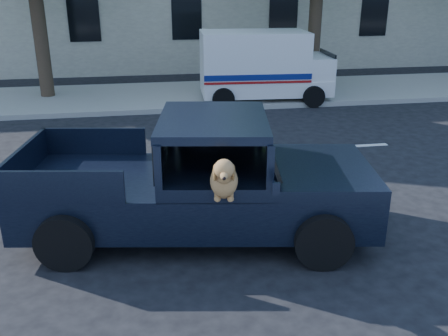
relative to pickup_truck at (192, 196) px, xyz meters
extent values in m
plane|color=black|center=(0.32, 0.22, -0.64)|extent=(120.00, 120.00, 0.00)
cube|color=gray|center=(0.32, 9.42, -0.56)|extent=(60.00, 4.00, 0.15)
cylinder|color=#332619|center=(-3.68, 9.82, 1.56)|extent=(0.44, 0.44, 4.40)
cylinder|color=#332619|center=(5.32, 9.82, 1.56)|extent=(0.44, 0.44, 4.40)
cube|color=black|center=(0.09, 0.01, 0.00)|extent=(5.54, 2.86, 0.67)
cube|color=black|center=(1.94, -0.30, 0.42)|extent=(1.83, 2.25, 0.16)
cube|color=black|center=(0.34, -0.03, 1.19)|extent=(1.87, 2.18, 0.12)
cube|color=black|center=(1.15, -0.17, 0.83)|extent=(0.54, 1.76, 0.57)
cube|color=black|center=(0.46, -0.52, 0.19)|extent=(0.64, 0.64, 0.39)
cube|color=black|center=(0.93, -1.42, 0.66)|extent=(0.11, 0.07, 0.16)
cube|color=silver|center=(3.28, 8.43, -0.11)|extent=(4.15, 2.06, 0.48)
cube|color=silver|center=(2.89, 8.45, 0.86)|extent=(3.38, 2.02, 1.45)
cube|color=silver|center=(4.87, 8.34, 0.47)|extent=(0.97, 1.83, 0.68)
cube|color=navy|center=(2.84, 7.53, 0.33)|extent=(3.28, 0.21, 0.17)
cube|color=#9E0F0F|center=(2.84, 7.53, 0.17)|extent=(3.28, 0.21, 0.07)
camera|label=1|loc=(-0.69, -7.02, 3.18)|focal=40.00mm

